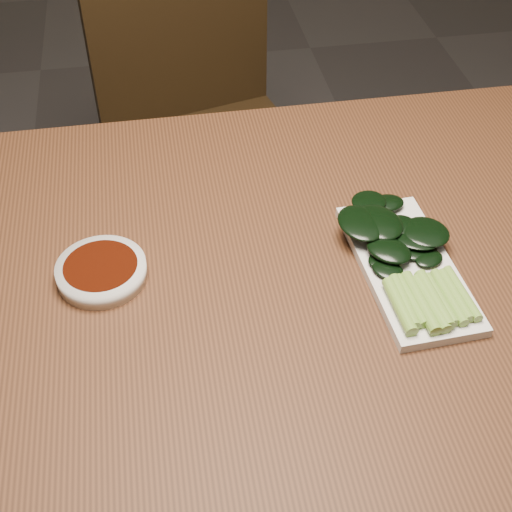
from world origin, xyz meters
The scene contains 5 objects.
table centered at (0.00, 0.00, 0.68)m, with size 1.40×0.80×0.75m.
chair_far centered at (-0.02, 0.77, 0.49)m, with size 0.53×0.53×0.89m.
sauce_bowl centered at (-0.22, 0.02, 0.76)m, with size 0.12×0.12×0.02m.
serving_plate centered at (0.19, -0.04, 0.76)m, with size 0.14×0.28×0.01m.
gai_lan centered at (0.18, -0.03, 0.78)m, with size 0.17×0.28×0.03m.
Camera 1 is at (-0.13, -0.69, 1.45)m, focal length 50.00 mm.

